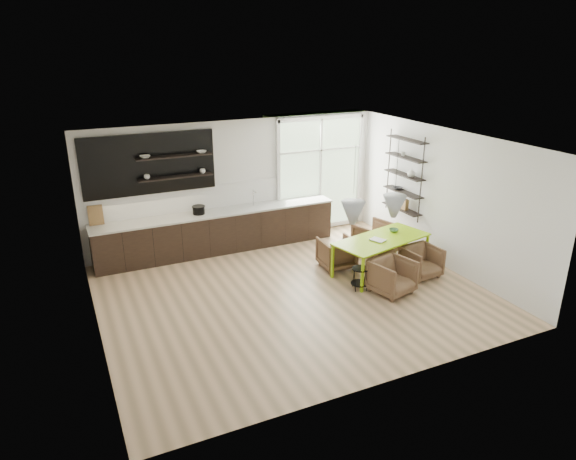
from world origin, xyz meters
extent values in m
cube|color=#D9AF87|center=(0.00, 0.00, -0.01)|extent=(7.00, 6.00, 0.01)
cube|color=white|center=(0.00, 3.00, 1.45)|extent=(7.00, 0.02, 2.90)
cube|color=white|center=(-3.50, 0.00, 1.45)|extent=(0.02, 6.00, 2.90)
cube|color=white|center=(3.50, 0.00, 1.45)|extent=(0.02, 6.00, 2.90)
cube|color=white|center=(0.00, 0.00, 2.90)|extent=(7.00, 6.00, 0.01)
cube|color=#B2D1A5|center=(2.15, 2.97, 1.45)|extent=(2.20, 0.02, 2.70)
cube|color=silver|center=(2.15, 2.94, 1.45)|extent=(2.30, 0.08, 2.80)
cone|color=#A7AFB6|center=(0.95, -0.50, 1.65)|extent=(0.44, 0.44, 0.42)
cone|color=#A7AFB6|center=(1.85, -0.50, 1.65)|extent=(0.44, 0.44, 0.42)
cylinder|color=black|center=(0.95, -0.50, 2.46)|extent=(0.01, 0.01, 0.89)
cylinder|color=black|center=(1.85, -0.50, 2.46)|extent=(0.01, 0.01, 0.89)
cube|color=black|center=(-0.60, 2.67, 0.45)|extent=(5.50, 0.65, 0.90)
cube|color=beige|center=(-0.60, 2.67, 0.92)|extent=(5.54, 0.69, 0.04)
cube|color=white|center=(-0.60, 2.98, 1.20)|extent=(5.50, 0.02, 0.55)
cube|color=black|center=(-1.95, 2.96, 2.10)|extent=(2.80, 0.06, 1.30)
cube|color=black|center=(-1.45, 2.82, 2.25)|extent=(1.60, 0.28, 0.03)
cube|color=black|center=(-1.45, 2.82, 1.80)|extent=(1.60, 0.28, 0.03)
cube|color=olive|center=(-3.15, 2.90, 1.15)|extent=(0.30, 0.10, 0.42)
cylinder|color=silver|center=(0.30, 2.77, 1.12)|extent=(0.02, 0.02, 0.40)
imported|color=white|center=(-2.05, 2.82, 2.29)|extent=(0.22, 0.22, 0.05)
imported|color=white|center=(-0.85, 2.82, 2.29)|extent=(0.22, 0.22, 0.05)
imported|color=white|center=(-2.05, 2.82, 1.86)|extent=(0.12, 0.12, 0.10)
imported|color=white|center=(-0.85, 2.82, 1.86)|extent=(0.12, 0.12, 0.10)
cylinder|color=black|center=(-1.03, 2.69, 1.02)|extent=(0.27, 0.27, 0.16)
cube|color=black|center=(3.36, 0.60, 1.70)|extent=(0.02, 0.02, 1.90)
cube|color=black|center=(3.36, 1.80, 1.70)|extent=(0.02, 0.02, 1.90)
cube|color=black|center=(3.36, 1.20, 0.90)|extent=(0.26, 1.20, 0.02)
cube|color=black|center=(3.36, 1.20, 1.30)|extent=(0.26, 1.20, 0.02)
cube|color=black|center=(3.36, 1.20, 1.70)|extent=(0.26, 1.20, 0.02)
cube|color=black|center=(3.36, 1.20, 2.10)|extent=(0.26, 1.20, 0.03)
cube|color=black|center=(3.36, 1.20, 2.50)|extent=(0.26, 1.20, 0.03)
imported|color=white|center=(3.36, 0.95, 1.81)|extent=(0.18, 0.18, 0.19)
imported|color=#333338|center=(3.36, 1.40, 1.34)|extent=(0.22, 0.22, 0.05)
imported|color=white|center=(3.36, 1.30, 2.16)|extent=(0.10, 0.10, 0.09)
cube|color=olive|center=(3.36, 1.10, 1.03)|extent=(0.10, 0.18, 0.24)
cube|color=#98D40C|center=(2.08, 0.13, 0.73)|extent=(2.20, 1.37, 0.03)
cube|color=#98D40C|center=(1.23, -0.50, 0.36)|extent=(0.06, 0.06, 0.72)
cube|color=#98D40C|center=(1.04, 0.31, 0.36)|extent=(0.06, 0.06, 0.72)
cube|color=#98D40C|center=(3.13, -0.05, 0.36)|extent=(0.06, 0.06, 0.72)
cube|color=#98D40C|center=(2.94, 0.76, 0.36)|extent=(0.06, 0.06, 0.72)
imported|color=brown|center=(1.38, 0.73, 0.32)|extent=(0.74, 0.76, 0.64)
imported|color=brown|center=(2.52, 0.99, 0.37)|extent=(0.97, 0.99, 0.73)
imported|color=brown|center=(1.74, -0.75, 0.34)|extent=(0.88, 0.89, 0.67)
imported|color=brown|center=(2.72, -0.39, 0.32)|extent=(0.72, 0.74, 0.63)
cylinder|color=black|center=(1.27, -0.37, 0.44)|extent=(0.33, 0.33, 0.02)
cylinder|color=black|center=(1.27, -0.37, 0.12)|extent=(0.35, 0.35, 0.02)
cylinder|color=black|center=(1.41, -0.32, 0.22)|extent=(0.01, 0.01, 0.44)
cylinder|color=black|center=(1.22, -0.22, 0.22)|extent=(0.01, 0.01, 0.44)
cylinder|color=black|center=(1.12, -0.42, 0.22)|extent=(0.01, 0.01, 0.44)
cylinder|color=black|center=(1.32, -0.52, 0.22)|extent=(0.01, 0.01, 0.44)
imported|color=white|center=(1.84, 0.02, 0.76)|extent=(0.31, 0.35, 0.03)
imported|color=#4C7C4F|center=(2.54, 0.36, 0.78)|extent=(0.26, 0.26, 0.06)
camera|label=1|loc=(-3.80, -7.91, 4.56)|focal=32.00mm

